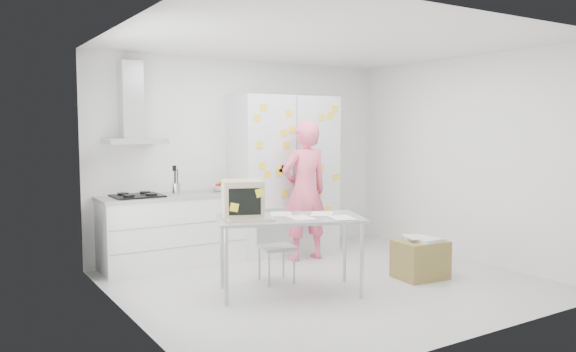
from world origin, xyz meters
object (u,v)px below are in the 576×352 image
desk (260,208)px  chair (274,240)px  cardboard_box (420,259)px  person (305,191)px

desk → chair: desk is taller
desk → cardboard_box: size_ratio=2.84×
desk → chair: size_ratio=2.05×
desk → cardboard_box: 2.07m
person → chair: bearing=40.0°
cardboard_box → person: bearing=112.4°
person → cardboard_box: person is taller
person → chair: (-0.88, -0.68, -0.45)m
desk → chair: bearing=64.7°
person → chair: 1.20m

